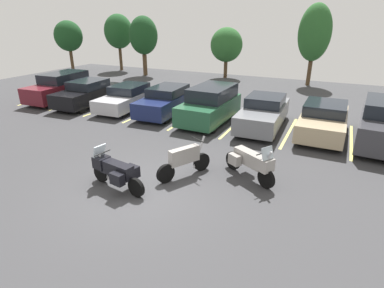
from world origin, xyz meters
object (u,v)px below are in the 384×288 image
object	(u,v)px
motorcycle_third	(251,161)
car_black	(88,93)
car_maroon	(61,87)
car_silver	(127,98)
car_grey	(264,113)
car_tan	(323,120)
motorcycle_touring	(115,171)
car_green	(210,105)
car_navy	(168,100)
motorcycle_second	(185,160)

from	to	relation	value
motorcycle_third	car_black	xyz separation A→B (m)	(-11.74, 5.07, 0.10)
motorcycle_third	car_maroon	world-z (taller)	car_maroon
car_silver	car_grey	size ratio (longest dim) A/B	0.95
car_silver	car_grey	xyz separation A→B (m)	(8.12, 0.08, 0.07)
car_silver	motorcycle_third	bearing A→B (deg)	-30.98
motorcycle_third	car_maroon	distance (m)	15.18
car_maroon	car_tan	size ratio (longest dim) A/B	1.11
motorcycle_third	motorcycle_touring	bearing A→B (deg)	-146.51
car_green	car_grey	world-z (taller)	car_green
motorcycle_touring	car_tan	xyz separation A→B (m)	(5.51, 8.01, 0.12)
car_black	car_navy	size ratio (longest dim) A/B	0.96
car_navy	car_grey	distance (m)	5.52
car_black	car_grey	distance (m)	10.85
motorcycle_third	car_grey	distance (m)	5.58
car_grey	car_tan	bearing A→B (deg)	1.58
motorcycle_third	car_tan	size ratio (longest dim) A/B	0.45
motorcycle_touring	car_black	distance (m)	11.02
car_black	car_navy	world-z (taller)	car_black
motorcycle_third	car_green	bearing A→B (deg)	124.62
car_navy	car_tan	size ratio (longest dim) A/B	1.12
motorcycle_third	car_navy	size ratio (longest dim) A/B	0.40
car_maroon	car_tan	distance (m)	16.05
motorcycle_third	car_tan	xyz separation A→B (m)	(1.83, 5.58, 0.09)
car_grey	car_green	bearing A→B (deg)	-174.88
motorcycle_touring	car_green	bearing A→B (deg)	89.65
car_maroon	car_navy	distance (m)	7.81
motorcycle_third	car_maroon	bearing A→B (deg)	159.51
car_green	car_tan	distance (m)	5.48
motorcycle_third	car_grey	xyz separation A→B (m)	(-0.90, 5.50, 0.10)
car_silver	car_tan	distance (m)	10.86
car_grey	car_navy	bearing A→B (deg)	178.22
car_navy	car_green	world-z (taller)	car_green
car_silver	car_tan	bearing A→B (deg)	0.84
car_maroon	car_black	bearing A→B (deg)	-5.52
motorcycle_third	car_black	world-z (taller)	car_black
motorcycle_touring	car_silver	distance (m)	9.50
car_green	car_grey	bearing A→B (deg)	5.12
motorcycle_touring	car_grey	bearing A→B (deg)	70.73
car_maroon	car_black	xyz separation A→B (m)	(2.48, -0.24, -0.12)
motorcycle_second	motorcycle_touring	bearing A→B (deg)	-134.01
car_green	car_tan	xyz separation A→B (m)	(5.46, 0.32, -0.17)
car_maroon	motorcycle_third	bearing A→B (deg)	-20.49
car_maroon	car_tan	xyz separation A→B (m)	(16.05, 0.27, -0.14)
motorcycle_third	car_green	distance (m)	6.39
car_grey	car_tan	xyz separation A→B (m)	(2.74, 0.08, -0.02)
car_green	car_black	bearing A→B (deg)	-178.68
motorcycle_second	car_green	distance (m)	6.24
motorcycle_touring	car_maroon	size ratio (longest dim) A/B	0.45
car_silver	car_green	size ratio (longest dim) A/B	1.04
car_green	car_tan	bearing A→B (deg)	3.35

